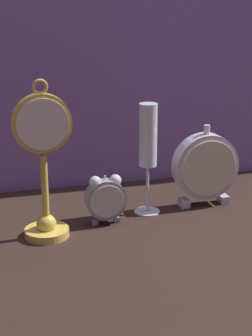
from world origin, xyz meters
name	(u,v)px	position (x,y,z in m)	size (l,w,h in m)	color
ground_plane	(136,234)	(0.00, 0.00, 0.00)	(4.00, 4.00, 0.00)	black
fabric_backdrop_drape	(99,59)	(0.00, 0.33, 0.31)	(1.51, 0.01, 0.63)	#8460A8
pocket_watch_on_stand	(44,169)	(-0.18, 0.04, 0.14)	(0.11, 0.09, 0.32)	gold
alarm_clock_twin_bell	(106,197)	(-0.05, 0.07, 0.06)	(0.09, 0.03, 0.11)	gray
mantel_clock_silver	(205,167)	(0.20, 0.12, 0.09)	(0.15, 0.04, 0.19)	silver
champagne_flute	(148,144)	(0.06, 0.11, 0.16)	(0.06, 0.06, 0.25)	silver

